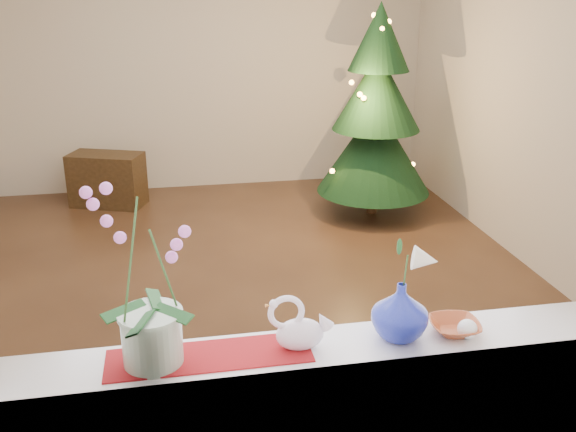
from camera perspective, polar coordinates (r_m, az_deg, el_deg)
name	(u,v)px	position (r m, az deg, el deg)	size (l,w,h in m)	color
ground	(243,284)	(4.80, -4.01, -6.08)	(5.00, 5.00, 0.00)	#372216
wall_back	(211,59)	(6.84, -6.88, 13.65)	(4.50, 0.10, 2.70)	beige
wall_front	(329,248)	(2.00, 3.69, -2.85)	(4.50, 0.10, 2.70)	beige
wall_right	(545,93)	(5.13, 21.84, 10.13)	(0.10, 5.00, 2.70)	beige
windowsill	(317,351)	(2.32, 2.64, -11.86)	(2.20, 0.26, 0.04)	white
window_frame	(329,135)	(1.91, 3.71, 7.17)	(2.22, 0.06, 1.60)	white
runner	(209,356)	(2.26, -6.99, -12.25)	(0.70, 0.20, 0.01)	maroon
orchid_pot	(147,278)	(2.11, -12.43, -5.36)	(0.22, 0.22, 0.64)	white
swan	(300,323)	(2.25, 1.07, -9.49)	(0.23, 0.11, 0.20)	white
blue_vase	(400,307)	(2.33, 9.95, -7.98)	(0.23, 0.23, 0.24)	navy
lily	(404,252)	(2.24, 10.28, -3.15)	(0.14, 0.08, 0.18)	silver
paperweight	(467,329)	(2.42, 15.65, -9.65)	(0.07, 0.07, 0.07)	white
amber_dish	(454,328)	(2.45, 14.58, -9.59)	(0.15, 0.15, 0.04)	#A24521
xmas_tree	(376,113)	(6.02, 7.85, 9.09)	(1.07, 1.07, 1.95)	black
side_table	(107,180)	(6.60, -15.77, 3.13)	(0.70, 0.35, 0.53)	black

